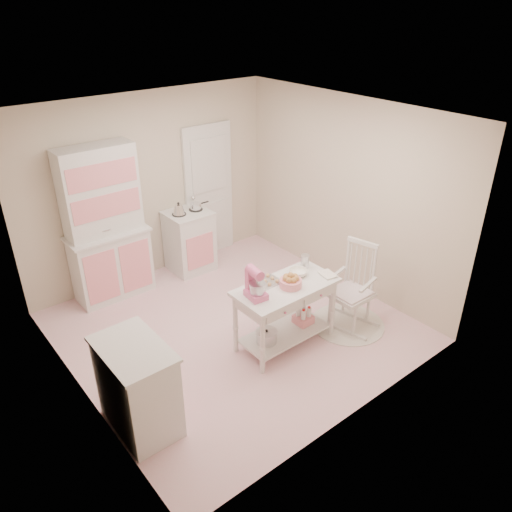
{
  "coord_description": "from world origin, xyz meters",
  "views": [
    {
      "loc": [
        -2.99,
        -4.12,
        3.71
      ],
      "look_at": [
        0.25,
        -0.13,
        0.97
      ],
      "focal_mm": 35.0,
      "sensor_mm": 36.0,
      "label": 1
    }
  ],
  "objects_px": {
    "hutch": "(106,225)",
    "base_cabinet": "(138,387)",
    "stove": "(190,241)",
    "stand_mixer": "(256,284)",
    "work_table": "(285,315)",
    "rocking_chair": "(351,287)",
    "bread_basket": "(291,283)"
  },
  "relations": [
    {
      "from": "stove",
      "to": "rocking_chair",
      "type": "relative_size",
      "value": 0.84
    },
    {
      "from": "rocking_chair",
      "to": "bread_basket",
      "type": "distance_m",
      "value": 0.91
    },
    {
      "from": "rocking_chair",
      "to": "stove",
      "type": "bearing_deg",
      "value": 93.47
    },
    {
      "from": "stove",
      "to": "work_table",
      "type": "relative_size",
      "value": 0.77
    },
    {
      "from": "stand_mixer",
      "to": "rocking_chair",
      "type": "bearing_deg",
      "value": -3.47
    },
    {
      "from": "base_cabinet",
      "to": "stand_mixer",
      "type": "xyz_separation_m",
      "value": [
        1.49,
        0.09,
        0.51
      ]
    },
    {
      "from": "work_table",
      "to": "stand_mixer",
      "type": "distance_m",
      "value": 0.71
    },
    {
      "from": "base_cabinet",
      "to": "bread_basket",
      "type": "relative_size",
      "value": 3.68
    },
    {
      "from": "stand_mixer",
      "to": "stove",
      "type": "bearing_deg",
      "value": 83.6
    },
    {
      "from": "stove",
      "to": "hutch",
      "type": "bearing_deg",
      "value": 177.61
    },
    {
      "from": "stove",
      "to": "stand_mixer",
      "type": "xyz_separation_m",
      "value": [
        -0.54,
        -2.22,
        0.51
      ]
    },
    {
      "from": "hutch",
      "to": "base_cabinet",
      "type": "height_order",
      "value": "hutch"
    },
    {
      "from": "base_cabinet",
      "to": "rocking_chair",
      "type": "bearing_deg",
      "value": -3.11
    },
    {
      "from": "base_cabinet",
      "to": "stove",
      "type": "bearing_deg",
      "value": 48.75
    },
    {
      "from": "stove",
      "to": "base_cabinet",
      "type": "bearing_deg",
      "value": -131.25
    },
    {
      "from": "hutch",
      "to": "bread_basket",
      "type": "xyz_separation_m",
      "value": [
        1.1,
        -2.34,
        -0.19
      ]
    },
    {
      "from": "work_table",
      "to": "stand_mixer",
      "type": "bearing_deg",
      "value": 177.27
    },
    {
      "from": "base_cabinet",
      "to": "work_table",
      "type": "xyz_separation_m",
      "value": [
        1.91,
        0.07,
        -0.06
      ]
    },
    {
      "from": "rocking_chair",
      "to": "work_table",
      "type": "relative_size",
      "value": 0.92
    },
    {
      "from": "hutch",
      "to": "work_table",
      "type": "xyz_separation_m",
      "value": [
        1.08,
        -2.29,
        -0.64
      ]
    },
    {
      "from": "stove",
      "to": "stand_mixer",
      "type": "bearing_deg",
      "value": -103.69
    },
    {
      "from": "bread_basket",
      "to": "work_table",
      "type": "bearing_deg",
      "value": 111.8
    },
    {
      "from": "work_table",
      "to": "bread_basket",
      "type": "xyz_separation_m",
      "value": [
        0.02,
        -0.05,
        0.45
      ]
    },
    {
      "from": "work_table",
      "to": "rocking_chair",
      "type": "bearing_deg",
      "value": -14.52
    },
    {
      "from": "hutch",
      "to": "stand_mixer",
      "type": "bearing_deg",
      "value": -73.82
    },
    {
      "from": "hutch",
      "to": "base_cabinet",
      "type": "distance_m",
      "value": 2.57
    },
    {
      "from": "work_table",
      "to": "stove",
      "type": "bearing_deg",
      "value": 86.91
    },
    {
      "from": "rocking_chair",
      "to": "bread_basket",
      "type": "height_order",
      "value": "rocking_chair"
    },
    {
      "from": "hutch",
      "to": "bread_basket",
      "type": "distance_m",
      "value": 2.59
    },
    {
      "from": "hutch",
      "to": "rocking_chair",
      "type": "distance_m",
      "value": 3.22
    },
    {
      "from": "stove",
      "to": "base_cabinet",
      "type": "relative_size",
      "value": 1.0
    },
    {
      "from": "base_cabinet",
      "to": "bread_basket",
      "type": "height_order",
      "value": "base_cabinet"
    }
  ]
}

